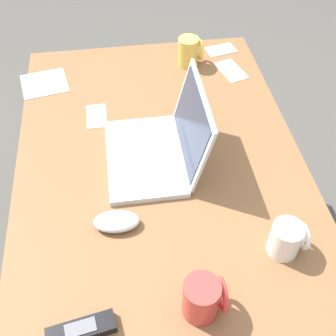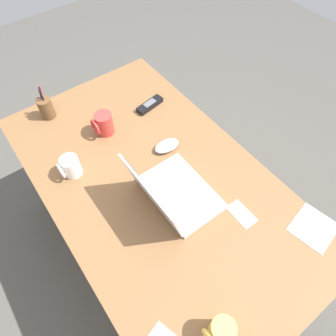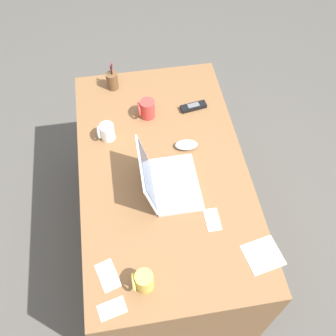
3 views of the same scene
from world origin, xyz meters
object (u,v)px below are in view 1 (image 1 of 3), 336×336
coffee_mug_white (189,51)px  coffee_mug_spare (203,298)px  coffee_mug_tall (287,239)px  laptop (160,146)px  computer_mouse (117,221)px  cordless_phone (81,330)px

coffee_mug_white → coffee_mug_spare: coffee_mug_spare is taller
coffee_mug_white → coffee_mug_spare: (0.92, -0.13, 0.00)m
coffee_mug_tall → coffee_mug_spare: bearing=-61.9°
laptop → coffee_mug_spare: 0.47m
coffee_mug_white → laptop: bearing=-20.1°
computer_mouse → coffee_mug_spare: coffee_mug_spare is taller
laptop → cordless_phone: bearing=-25.3°
coffee_mug_white → cordless_phone: 1.01m
laptop → computer_mouse: 0.26m
laptop → coffee_mug_white: bearing=159.9°
coffee_mug_white → coffee_mug_spare: bearing=-8.3°
laptop → coffee_mug_spare: bearing=3.8°
laptop → coffee_mug_tall: 0.43m
laptop → computer_mouse: size_ratio=2.75×
coffee_mug_white → coffee_mug_spare: size_ratio=0.97×
coffee_mug_white → coffee_mug_tall: coffee_mug_white is taller
coffee_mug_tall → computer_mouse: bearing=-107.9°
coffee_mug_tall → cordless_phone: (0.13, -0.48, -0.03)m
coffee_mug_white → coffee_mug_spare: 0.93m
laptop → coffee_mug_tall: laptop is taller
cordless_phone → coffee_mug_spare: bearing=93.1°
computer_mouse → coffee_mug_tall: bearing=76.8°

